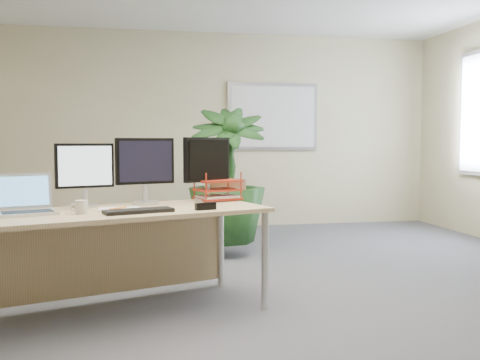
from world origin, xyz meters
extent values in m
plane|color=#48484D|center=(0.00, 0.00, 0.00)|extent=(8.00, 8.00, 0.00)
cube|color=#C1B289|center=(0.00, 4.00, 1.35)|extent=(7.00, 0.04, 2.70)
cube|color=#B7B6BB|center=(1.20, 3.97, 1.55)|extent=(1.30, 0.03, 0.95)
cube|color=white|center=(1.20, 3.95, 1.55)|extent=(1.20, 0.01, 0.85)
cube|color=tan|center=(-0.75, 0.27, 0.71)|extent=(2.05, 1.35, 0.03)
cube|color=tan|center=(-0.87, 0.62, 0.35)|extent=(1.71, 0.58, 0.58)
cylinder|color=silver|center=(0.21, 0.22, 0.35)|extent=(0.05, 0.05, 0.70)
cylinder|color=silver|center=(-0.01, 0.88, 0.35)|extent=(0.05, 0.05, 0.70)
imported|color=#133514|center=(0.23, 2.05, 0.75)|extent=(0.90, 0.90, 1.50)
cylinder|color=silver|center=(-1.04, 0.47, 0.74)|extent=(0.18, 0.18, 0.02)
cylinder|color=silver|center=(-1.04, 0.47, 0.80)|extent=(0.04, 0.04, 0.11)
cube|color=black|center=(-1.04, 0.47, 1.02)|extent=(0.39, 0.16, 0.31)
cube|color=silver|center=(-1.03, 0.44, 1.02)|extent=(0.35, 0.12, 0.28)
cylinder|color=silver|center=(-0.62, 0.58, 0.74)|extent=(0.20, 0.20, 0.02)
cylinder|color=silver|center=(-0.62, 0.58, 0.81)|extent=(0.04, 0.04, 0.12)
cube|color=black|center=(-0.62, 0.58, 1.05)|extent=(0.43, 0.17, 0.34)
cube|color=black|center=(-0.61, 0.56, 1.05)|extent=(0.38, 0.13, 0.30)
cylinder|color=silver|center=(-0.14, 0.71, 0.74)|extent=(0.20, 0.20, 0.02)
cylinder|color=silver|center=(-0.14, 0.71, 0.81)|extent=(0.04, 0.04, 0.12)
cube|color=black|center=(-0.14, 0.71, 1.05)|extent=(0.39, 0.29, 0.34)
cube|color=black|center=(-0.13, 0.69, 1.05)|extent=(0.33, 0.24, 0.30)
cube|color=silver|center=(-1.36, 0.14, 0.74)|extent=(0.41, 0.35, 0.02)
cube|color=black|center=(-1.36, 0.13, 0.75)|extent=(0.34, 0.25, 0.00)
cube|color=silver|center=(-1.41, 0.28, 0.87)|extent=(0.36, 0.17, 0.23)
cube|color=#5FB1F6|center=(-1.41, 0.28, 0.87)|extent=(0.31, 0.14, 0.19)
cube|color=black|center=(-0.67, 0.09, 0.74)|extent=(0.47, 0.28, 0.02)
cylinder|color=silver|center=(-1.03, 0.11, 0.77)|extent=(0.08, 0.08, 0.09)
torus|color=silver|center=(-1.07, 0.11, 0.77)|extent=(0.06, 0.03, 0.06)
cube|color=white|center=(-0.80, 0.26, 0.73)|extent=(0.27, 0.20, 0.01)
cylinder|color=orange|center=(-0.80, 0.23, 0.74)|extent=(0.11, 0.10, 0.01)
cylinder|color=yellow|center=(-0.54, 0.26, 0.74)|extent=(0.13, 0.05, 0.02)
cube|color=maroon|center=(-0.06, 0.74, 0.74)|extent=(0.39, 0.34, 0.02)
cube|color=maroon|center=(-0.06, 0.74, 0.81)|extent=(0.39, 0.34, 0.02)
cube|color=maroon|center=(-0.06, 0.74, 0.88)|extent=(0.39, 0.34, 0.02)
cube|color=white|center=(-0.06, 0.74, 0.76)|extent=(0.35, 0.30, 0.02)
cube|color=black|center=(-0.22, 0.16, 0.75)|extent=(0.15, 0.08, 0.05)
camera|label=1|loc=(-0.65, -3.42, 1.18)|focal=40.00mm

